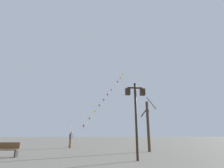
{
  "coord_description": "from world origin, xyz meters",
  "views": [
    {
      "loc": [
        0.32,
        -2.79,
        1.39
      ],
      "look_at": [
        2.29,
        13.98,
        6.29
      ],
      "focal_mm": 27.86,
      "sensor_mm": 36.0,
      "label": 1
    }
  ],
  "objects_px": {
    "twin_lantern_lamp_post": "(136,105)",
    "kite_flyer": "(71,139)",
    "park_bench": "(5,150)",
    "bare_tree": "(148,124)",
    "kite_train": "(105,98)"
  },
  "relations": [
    {
      "from": "kite_flyer",
      "to": "bare_tree",
      "type": "distance_m",
      "value": 8.66
    },
    {
      "from": "kite_flyer",
      "to": "bare_tree",
      "type": "bearing_deg",
      "value": -95.52
    },
    {
      "from": "kite_train",
      "to": "park_bench",
      "type": "relative_size",
      "value": 8.12
    },
    {
      "from": "twin_lantern_lamp_post",
      "to": "kite_train",
      "type": "bearing_deg",
      "value": 91.57
    },
    {
      "from": "twin_lantern_lamp_post",
      "to": "kite_flyer",
      "type": "distance_m",
      "value": 11.17
    },
    {
      "from": "twin_lantern_lamp_post",
      "to": "kite_train",
      "type": "height_order",
      "value": "kite_train"
    },
    {
      "from": "twin_lantern_lamp_post",
      "to": "kite_flyer",
      "type": "relative_size",
      "value": 2.58
    },
    {
      "from": "kite_train",
      "to": "kite_flyer",
      "type": "bearing_deg",
      "value": -119.62
    },
    {
      "from": "twin_lantern_lamp_post",
      "to": "bare_tree",
      "type": "relative_size",
      "value": 0.95
    },
    {
      "from": "park_bench",
      "to": "kite_flyer",
      "type": "bearing_deg",
      "value": 68.86
    },
    {
      "from": "bare_tree",
      "to": "park_bench",
      "type": "xyz_separation_m",
      "value": [
        -10.22,
        -2.47,
        -1.77
      ]
    },
    {
      "from": "kite_train",
      "to": "park_bench",
      "type": "bearing_deg",
      "value": -116.68
    },
    {
      "from": "kite_train",
      "to": "park_bench",
      "type": "xyz_separation_m",
      "value": [
        -7.44,
        -14.81,
        -6.56
      ]
    },
    {
      "from": "park_bench",
      "to": "twin_lantern_lamp_post",
      "type": "bearing_deg",
      "value": -14.73
    },
    {
      "from": "kite_train",
      "to": "bare_tree",
      "type": "distance_m",
      "value": 13.52
    }
  ]
}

